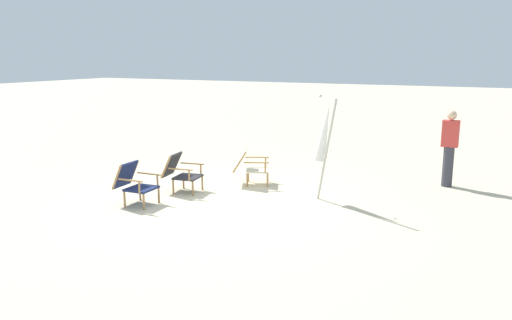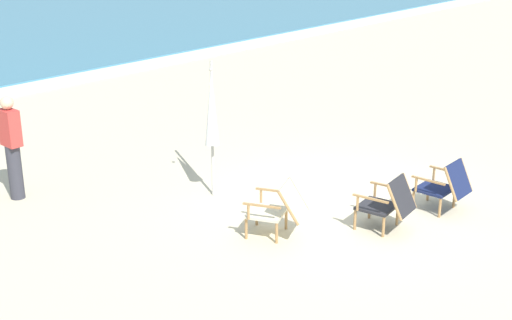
{
  "view_description": "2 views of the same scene",
  "coord_description": "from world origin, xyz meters",
  "px_view_note": "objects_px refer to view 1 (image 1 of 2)",
  "views": [
    {
      "loc": [
        7.86,
        4.79,
        2.75
      ],
      "look_at": [
        -0.2,
        0.78,
        0.86
      ],
      "focal_mm": 35.0,
      "sensor_mm": 36.0,
      "label": 1
    },
    {
      "loc": [
        -8.25,
        -5.81,
        4.3
      ],
      "look_at": [
        -0.91,
        0.95,
        0.72
      ],
      "focal_mm": 50.0,
      "sensor_mm": 36.0,
      "label": 2
    }
  ],
  "objects_px": {
    "beach_chair_far_center": "(250,165)",
    "umbrella_furled_white": "(325,133)",
    "person_near_chairs": "(449,148)",
    "beach_chair_back_left": "(134,182)",
    "beach_chair_front_left": "(180,171)"
  },
  "relations": [
    {
      "from": "beach_chair_back_left",
      "to": "person_near_chairs",
      "type": "height_order",
      "value": "person_near_chairs"
    },
    {
      "from": "beach_chair_back_left",
      "to": "umbrella_furled_white",
      "type": "relative_size",
      "value": 0.39
    },
    {
      "from": "beach_chair_back_left",
      "to": "beach_chair_front_left",
      "type": "distance_m",
      "value": 1.15
    },
    {
      "from": "person_near_chairs",
      "to": "umbrella_furled_white",
      "type": "bearing_deg",
      "value": -41.07
    },
    {
      "from": "beach_chair_back_left",
      "to": "umbrella_furled_white",
      "type": "distance_m",
      "value": 3.68
    },
    {
      "from": "umbrella_furled_white",
      "to": "beach_chair_front_left",
      "type": "bearing_deg",
      "value": -78.1
    },
    {
      "from": "beach_chair_back_left",
      "to": "beach_chair_far_center",
      "type": "bearing_deg",
      "value": 151.06
    },
    {
      "from": "beach_chair_far_center",
      "to": "person_near_chairs",
      "type": "relative_size",
      "value": 0.58
    },
    {
      "from": "beach_chair_far_center",
      "to": "person_near_chairs",
      "type": "distance_m",
      "value": 4.25
    },
    {
      "from": "beach_chair_back_left",
      "to": "beach_chair_front_left",
      "type": "relative_size",
      "value": 0.99
    },
    {
      "from": "beach_chair_front_left",
      "to": "umbrella_furled_white",
      "type": "distance_m",
      "value": 3.06
    },
    {
      "from": "person_near_chairs",
      "to": "beach_chair_far_center",
      "type": "bearing_deg",
      "value": -65.82
    },
    {
      "from": "umbrella_furled_white",
      "to": "person_near_chairs",
      "type": "distance_m",
      "value": 3.08
    },
    {
      "from": "beach_chair_far_center",
      "to": "beach_chair_back_left",
      "type": "bearing_deg",
      "value": -28.94
    },
    {
      "from": "beach_chair_far_center",
      "to": "umbrella_furled_white",
      "type": "relative_size",
      "value": 0.46
    }
  ]
}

